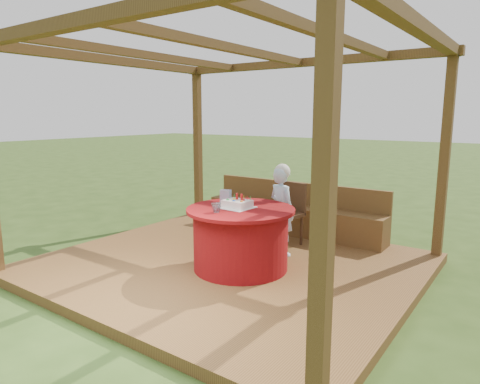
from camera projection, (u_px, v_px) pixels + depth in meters
name	position (u px, v px, depth m)	size (l,w,h in m)	color
ground	(229.00, 270.00, 5.55)	(60.00, 60.00, 0.00)	#2B4517
deck	(229.00, 266.00, 5.54)	(4.50, 4.00, 0.12)	brown
pergola	(228.00, 80.00, 5.12)	(4.50, 4.00, 2.72)	brown
bench	(293.00, 216.00, 6.86)	(3.00, 0.42, 0.80)	brown
table	(241.00, 238.00, 5.23)	(1.31, 1.31, 0.76)	maroon
chair	(287.00, 210.00, 6.21)	(0.52, 0.52, 0.90)	#3D2413
elderly_woman	(282.00, 209.00, 5.72)	(0.51, 0.42, 1.24)	#9FCCED
birthday_cake	(237.00, 204.00, 5.17)	(0.37, 0.37, 0.17)	white
gift_bag	(226.00, 197.00, 5.38)	(0.13, 0.08, 0.18)	#C27EA5
drinking_glass	(216.00, 208.00, 4.93)	(0.11, 0.11, 0.11)	white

